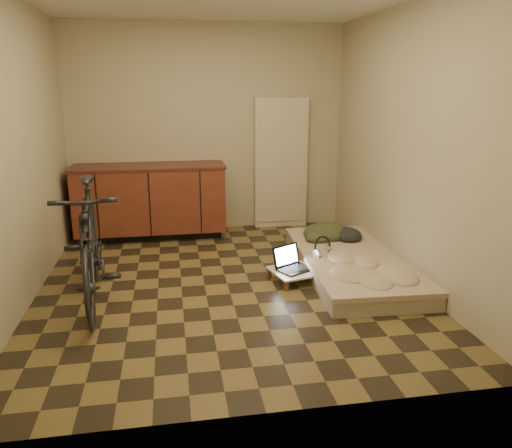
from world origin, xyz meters
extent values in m
cube|color=brown|center=(0.00, 0.00, 0.00)|extent=(3.50, 4.00, 0.00)
cube|color=tan|center=(0.00, 2.00, 1.30)|extent=(3.50, 0.00, 2.60)
cube|color=tan|center=(0.00, -2.00, 1.30)|extent=(3.50, 0.00, 2.60)
cube|color=tan|center=(-1.75, 0.00, 1.30)|extent=(0.00, 4.00, 2.60)
cube|color=tan|center=(1.75, 0.00, 1.30)|extent=(0.00, 4.00, 2.60)
cube|color=black|center=(-0.75, 1.74, 0.05)|extent=(1.70, 0.48, 0.10)
cube|color=#542217|center=(-0.75, 1.70, 0.49)|extent=(1.80, 0.60, 0.78)
cube|color=#491F1B|center=(-0.75, 1.70, 0.90)|extent=(1.84, 0.62, 0.03)
cube|color=beige|center=(0.95, 1.94, 0.85)|extent=(0.70, 0.10, 1.70)
imported|color=black|center=(-1.20, -0.20, 0.59)|extent=(0.72, 1.87, 1.18)
cube|color=#A9A187|center=(1.30, 0.11, 0.07)|extent=(1.07, 2.11, 0.13)
cube|color=beige|center=(1.30, 0.11, 0.15)|extent=(1.09, 2.13, 0.05)
cube|color=brown|center=(0.52, -0.26, 0.05)|extent=(0.04, 0.04, 0.09)
cube|color=brown|center=(0.43, 0.10, 0.05)|extent=(0.04, 0.04, 0.09)
cube|color=brown|center=(1.11, -0.11, 0.05)|extent=(0.04, 0.04, 0.09)
cube|color=brown|center=(1.02, 0.25, 0.05)|extent=(0.04, 0.04, 0.09)
cube|color=white|center=(0.77, -0.01, 0.10)|extent=(0.74, 0.58, 0.02)
cube|color=black|center=(0.67, -0.04, 0.12)|extent=(0.39, 0.35, 0.02)
cube|color=black|center=(0.60, 0.09, 0.23)|extent=(0.31, 0.21, 0.20)
cube|color=white|center=(0.60, 0.09, 0.23)|extent=(0.26, 0.17, 0.17)
ellipsoid|color=silver|center=(0.99, -0.01, 0.13)|extent=(0.06, 0.10, 0.03)
camera|label=1|loc=(-0.49, -4.46, 1.85)|focal=35.00mm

